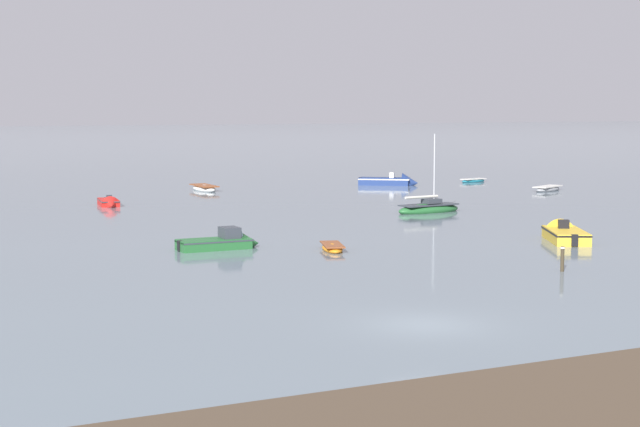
# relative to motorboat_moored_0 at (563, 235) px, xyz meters

# --- Properties ---
(ground_plane) EXTENTS (800.00, 800.00, 0.00)m
(ground_plane) POSITION_rel_motorboat_moored_0_xyz_m (-20.20, -16.62, -0.26)
(ground_plane) COLOR slate
(motorboat_moored_0) EXTENTS (4.34, 5.84, 1.92)m
(motorboat_moored_0) POSITION_rel_motorboat_moored_0_xyz_m (0.00, 0.00, 0.00)
(motorboat_moored_0) COLOR gold
(motorboat_moored_0) RESTS_ON ground
(motorboat_moored_1) EXTENTS (1.95, 4.23, 1.40)m
(motorboat_moored_1) POSITION_rel_motorboat_moored_0_xyz_m (-19.20, 32.39, -0.07)
(motorboat_moored_1) COLOR red
(motorboat_moored_1) RESTS_ON ground
(rowboat_moored_0) EXTENTS (1.71, 4.76, 0.75)m
(rowboat_moored_0) POSITION_rel_motorboat_moored_0_xyz_m (-7.22, 43.37, -0.06)
(rowboat_moored_0) COLOR white
(rowboat_moored_0) RESTS_ON ground
(motorboat_moored_4) EXTENTS (4.82, 1.74, 1.80)m
(motorboat_moored_4) POSITION_rel_motorboat_moored_0_xyz_m (-19.54, 5.36, 0.01)
(motorboat_moored_4) COLOR #23602D
(motorboat_moored_4) RESTS_ON ground
(rowboat_moored_2) EXTENTS (4.28, 3.02, 0.64)m
(rowboat_moored_2) POSITION_rel_motorboat_moored_0_xyz_m (21.98, 28.65, -0.09)
(rowboat_moored_2) COLOR gray
(rowboat_moored_2) RESTS_ON ground
(rowboat_moored_3) EXTENTS (3.44, 1.83, 0.52)m
(rowboat_moored_3) POSITION_rel_motorboat_moored_0_xyz_m (22.07, 41.05, -0.12)
(rowboat_moored_3) COLOR #197084
(rowboat_moored_3) RESTS_ON ground
(motorboat_moored_5) EXTENTS (6.01, 5.26, 2.05)m
(motorboat_moored_5) POSITION_rel_motorboat_moored_0_xyz_m (12.32, 41.18, 0.02)
(motorboat_moored_5) COLOR navy
(motorboat_moored_5) RESTS_ON ground
(rowboat_moored_4) EXTENTS (2.03, 3.32, 0.50)m
(rowboat_moored_4) POSITION_rel_motorboat_moored_0_xyz_m (-14.47, 2.11, -0.13)
(rowboat_moored_4) COLOR orange
(rowboat_moored_4) RESTS_ON ground
(sailboat_moored_0) EXTENTS (5.69, 2.31, 6.21)m
(sailboat_moored_0) POSITION_rel_motorboat_moored_0_xyz_m (1.26, 16.98, 0.01)
(sailboat_moored_0) COLOR #23602D
(sailboat_moored_0) RESTS_ON ground
(mooring_post_left) EXTENTS (0.22, 0.22, 1.35)m
(mooring_post_left) POSITION_rel_motorboat_moored_0_xyz_m (-7.78, -9.32, 0.33)
(mooring_post_left) COLOR #3C3323
(mooring_post_left) RESTS_ON ground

